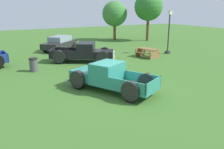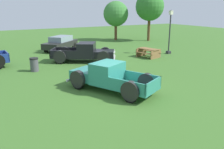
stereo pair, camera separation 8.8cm
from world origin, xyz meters
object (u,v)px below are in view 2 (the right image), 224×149
Objects in this scene: picnic_table at (148,52)px; oak_tree_east at (116,14)px; oak_tree_center at (150,7)px; pickup_truck_foreground at (107,77)px; lamp_post_near at (170,31)px; trash_can at (34,64)px; pickup_truck_behind_left at (87,53)px; sedan_distant_a at (61,43)px.

picnic_table is 12.16m from oak_tree_east.
oak_tree_center is (6.67, 8.60, 3.89)m from picnic_table.
lamp_post_near is at bearing 31.51° from pickup_truck_foreground.
oak_tree_center is at bearing 45.83° from pickup_truck_foreground.
oak_tree_center is (3.46, -2.74, 0.92)m from oak_tree_east.
oak_tree_center is (16.54, 8.56, 3.91)m from trash_can.
pickup_truck_behind_left is 2.49× the size of picnic_table.
pickup_truck_behind_left reaches higher than trash_can.
sedan_distant_a is 0.70× the size of oak_tree_center.
sedan_distant_a is 4.61× the size of trash_can.
pickup_truck_behind_left is at bearing 11.36° from trash_can.
sedan_distant_a is 12.97m from oak_tree_center.
pickup_truck_behind_left is at bearing -147.70° from oak_tree_center.
oak_tree_east reaches higher than pickup_truck_foreground.
oak_tree_center reaches higher than pickup_truck_behind_left.
oak_tree_east is at bearing 50.18° from pickup_truck_behind_left.
pickup_truck_foreground is at bearing -148.49° from lamp_post_near.
lamp_post_near is 4.29× the size of trash_can.
picnic_table is 2.24× the size of trash_can.
pickup_truck_behind_left is at bearing 75.08° from pickup_truck_foreground.
sedan_distant_a is at bearing 127.88° from picnic_table.
sedan_distant_a reaches higher than picnic_table.
oak_tree_center reaches higher than picnic_table.
picnic_table is at bearing -9.60° from pickup_truck_behind_left.
pickup_truck_foreground is 2.44× the size of picnic_table.
trash_can is at bearing -168.64° from pickup_truck_behind_left.
sedan_distant_a is 1.07× the size of lamp_post_near.
lamp_post_near reaches higher than trash_can.
pickup_truck_foreground reaches higher than sedan_distant_a.
trash_can is (-4.39, -0.88, -0.27)m from pickup_truck_behind_left.
oak_tree_center is (3.94, 8.21, 2.25)m from lamp_post_near.
sedan_distant_a is 0.85× the size of oak_tree_east.
sedan_distant_a is at bearing 60.39° from trash_can.
sedan_distant_a is (1.53, 13.08, 0.04)m from pickup_truck_foreground.
oak_tree_center is at bearing 52.22° from picnic_table.
pickup_truck_behind_left is 1.03× the size of oak_tree_east.
oak_tree_center is (13.92, 14.33, 3.67)m from pickup_truck_foreground.
pickup_truck_behind_left reaches higher than pickup_truck_foreground.
pickup_truck_foreground is 20.31m from oak_tree_center.
picnic_table is (5.72, -7.35, -0.26)m from sedan_distant_a.
trash_can is (-4.15, -7.31, -0.28)m from sedan_distant_a.
trash_can is (-2.62, 5.77, -0.24)m from pickup_truck_foreground.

